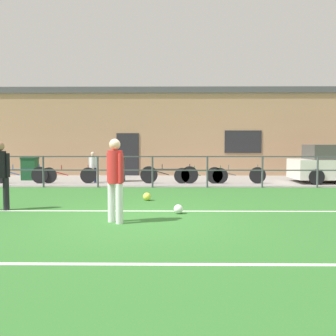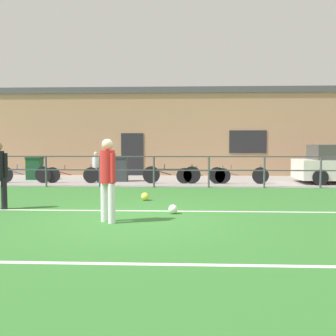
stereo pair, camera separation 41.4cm
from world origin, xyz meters
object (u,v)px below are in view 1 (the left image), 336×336
(player_goalkeeper, at_px, (0,172))
(bicycle_parked_2, at_px, (169,175))
(bicycle_parked_3, at_px, (68,175))
(player_striker, at_px, (115,175))
(bicycle_parked_4, at_px, (236,175))
(bicycle_parked_1, at_px, (201,175))
(trash_bin_1, at_px, (117,169))
(soccer_ball_match, at_px, (178,209))
(spectator_child, at_px, (93,165))
(soccer_ball_spare, at_px, (147,197))
(bicycle_parked_0, at_px, (20,175))
(trash_bin_0, at_px, (30,168))

(player_goalkeeper, distance_m, bicycle_parked_2, 7.29)
(bicycle_parked_2, height_order, bicycle_parked_3, bicycle_parked_2)
(player_striker, height_order, bicycle_parked_4, player_striker)
(bicycle_parked_1, xyz_separation_m, trash_bin_1, (-3.44, 0.79, 0.20))
(bicycle_parked_2, relative_size, trash_bin_1, 2.21)
(bicycle_parked_2, distance_m, bicycle_parked_4, 2.64)
(soccer_ball_match, xyz_separation_m, spectator_child, (-3.37, 6.83, 0.62))
(bicycle_parked_2, height_order, bicycle_parked_4, bicycle_parked_2)
(bicycle_parked_1, relative_size, bicycle_parked_4, 0.91)
(player_goalkeeper, distance_m, bicycle_parked_1, 8.05)
(player_goalkeeper, height_order, bicycle_parked_3, player_goalkeeper)
(player_striker, relative_size, trash_bin_1, 1.64)
(spectator_child, bearing_deg, bicycle_parked_3, 35.66)
(player_striker, bearing_deg, trash_bin_1, -39.41)
(soccer_ball_spare, bearing_deg, bicycle_parked_3, 127.54)
(bicycle_parked_0, bearing_deg, soccer_ball_match, -46.05)
(bicycle_parked_0, height_order, bicycle_parked_4, bicycle_parked_0)
(player_striker, xyz_separation_m, bicycle_parked_2, (1.03, 7.51, -0.59))
(player_goalkeeper, relative_size, bicycle_parked_4, 0.70)
(spectator_child, xyz_separation_m, bicycle_parked_2, (3.10, -0.36, -0.35))
(soccer_ball_match, bearing_deg, bicycle_parked_4, 69.90)
(bicycle_parked_3, bearing_deg, soccer_ball_match, -56.59)
(bicycle_parked_4, bearing_deg, soccer_ball_match, -110.10)
(bicycle_parked_1, xyz_separation_m, bicycle_parked_3, (-5.26, -0.00, 0.01))
(spectator_child, height_order, bicycle_parked_4, spectator_child)
(player_goalkeeper, bearing_deg, trash_bin_0, -82.76)
(bicycle_parked_2, distance_m, trash_bin_0, 6.22)
(bicycle_parked_0, relative_size, bicycle_parked_2, 0.98)
(soccer_ball_spare, bearing_deg, trash_bin_0, 133.06)
(player_striker, relative_size, soccer_ball_spare, 7.62)
(bicycle_parked_1, bearing_deg, trash_bin_1, 167.11)
(player_goalkeeper, relative_size, trash_bin_1, 1.59)
(soccer_ball_match, xyz_separation_m, bicycle_parked_1, (0.99, 6.48, 0.24))
(player_striker, relative_size, bicycle_parked_1, 0.80)
(player_goalkeeper, height_order, bicycle_parked_2, player_goalkeeper)
(bicycle_parked_4, bearing_deg, player_striker, -116.05)
(player_goalkeeper, bearing_deg, bicycle_parked_2, -131.53)
(bicycle_parked_0, distance_m, bicycle_parked_3, 1.92)
(bicycle_parked_4, bearing_deg, trash_bin_1, 170.73)
(soccer_ball_match, height_order, bicycle_parked_4, bicycle_parked_4)
(player_striker, relative_size, bicycle_parked_4, 0.72)
(soccer_ball_match, relative_size, trash_bin_1, 0.20)
(bicycle_parked_1, distance_m, bicycle_parked_3, 5.26)
(bicycle_parked_2, bearing_deg, bicycle_parked_3, 180.00)
(soccer_ball_match, relative_size, soccer_ball_spare, 0.94)
(bicycle_parked_2, xyz_separation_m, bicycle_parked_3, (-4.00, 0.00, -0.02))
(trash_bin_0, bearing_deg, player_goalkeeper, -74.68)
(bicycle_parked_2, distance_m, bicycle_parked_3, 4.00)
(player_striker, xyz_separation_m, trash_bin_0, (-5.02, 8.91, -0.45))
(trash_bin_1, bearing_deg, bicycle_parked_0, -167.38)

